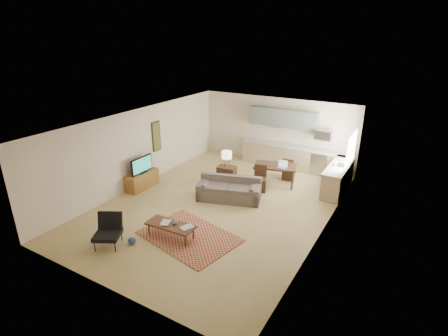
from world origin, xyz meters
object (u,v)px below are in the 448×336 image
Objects in this scene: coffee_table at (171,231)px; tv_credenza at (142,180)px; sofa at (229,189)px; armchair at (107,232)px; console_table at (227,176)px; dining_table at (275,175)px.

tv_credenza reaches higher than coffee_table.
sofa is 1.69× the size of tv_credenza.
sofa is 4.08m from armchair.
console_table is 0.50× the size of dining_table.
coffee_table is 1.84× the size of console_table.
console_table reaches higher than coffee_table.
armchair is 0.57× the size of dining_table.
armchair is at bearing -107.65° from console_table.
sofa reaches higher than console_table.
dining_table is (0.81, 1.86, 0.00)m from sofa.
tv_credenza is at bearing -155.31° from console_table.
armchair is (-1.12, -1.13, 0.21)m from coffee_table.
coffee_table is 4.70m from dining_table.
tv_credenza is at bearing 142.20° from coffee_table.
console_table is (-0.40, 3.64, 0.16)m from coffee_table.
tv_credenza is 4.67m from dining_table.
dining_table is at bearing 24.66° from console_table.
sofa reaches higher than coffee_table.
armchair is 1.14× the size of console_table.
armchair is 4.82m from console_table.
dining_table is at bearing 74.49° from coffee_table.
coffee_table is at bearing -35.00° from tv_credenza.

